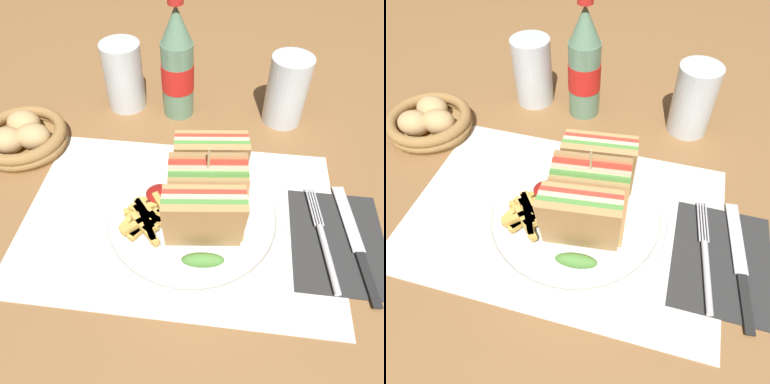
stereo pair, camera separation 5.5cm
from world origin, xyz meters
The scene contains 13 objects.
ground_plane centered at (0.00, 0.00, 0.00)m, with size 4.00×4.00×0.00m, color olive.
placemat centered at (-0.02, 0.01, 0.00)m, with size 0.47×0.32×0.00m.
plate_main centered at (0.00, 0.01, 0.01)m, with size 0.27×0.27×0.02m.
club_sandwich centered at (0.02, 0.00, 0.07)m, with size 0.11×0.20×0.14m.
fries_pile centered at (-0.06, -0.02, 0.03)m, with size 0.09×0.09×0.02m.
ketchup_blob centered at (-0.05, 0.03, 0.03)m, with size 0.05×0.04×0.02m.
napkin centered at (0.21, -0.01, 0.00)m, with size 0.13×0.18×0.00m.
fork centered at (0.19, -0.02, 0.01)m, with size 0.03×0.18×0.01m.
knife centered at (0.24, -0.01, 0.01)m, with size 0.04×0.21×0.00m.
coke_bottle_near centered at (-0.06, 0.27, 0.10)m, with size 0.06×0.06×0.23m.
glass_near centered at (0.14, 0.27, 0.06)m, with size 0.07×0.07×0.13m.
glass_far centered at (-0.16, 0.28, 0.06)m, with size 0.07×0.07×0.13m.
bread_basket centered at (-0.32, 0.13, 0.02)m, with size 0.15×0.15×0.06m.
Camera 1 is at (0.04, -0.33, 0.45)m, focal length 35.00 mm.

